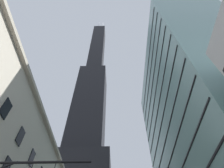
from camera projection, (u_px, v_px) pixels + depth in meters
name	position (u px, v px, depth m)	size (l,w,h in m)	color
dark_skyscraper	(87.00, 128.00, 100.91)	(25.67, 25.67, 225.30)	black
glass_office_midrise	(203.00, 127.00, 38.44)	(16.17, 36.72, 53.27)	gray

